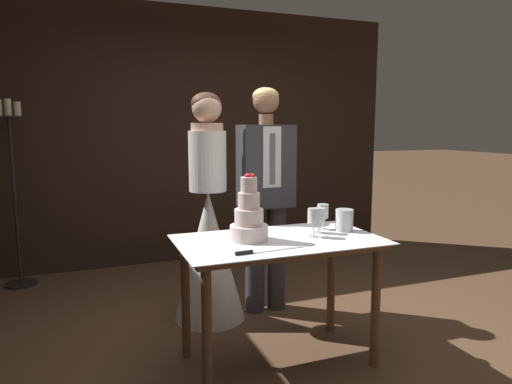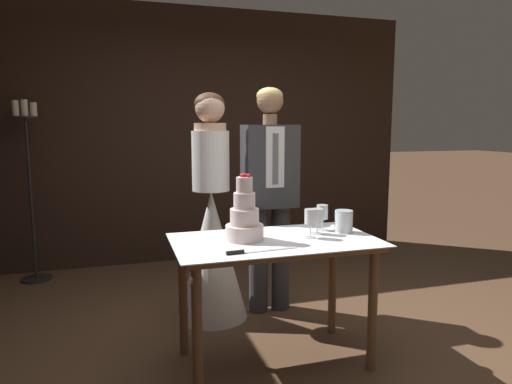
{
  "view_description": "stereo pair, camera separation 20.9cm",
  "coord_description": "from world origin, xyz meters",
  "px_view_note": "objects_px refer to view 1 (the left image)",
  "views": [
    {
      "loc": [
        -1.19,
        -2.56,
        1.48
      ],
      "look_at": [
        -0.09,
        0.33,
        1.03
      ],
      "focal_mm": 32.0,
      "sensor_mm": 36.0,
      "label": 1
    },
    {
      "loc": [
        -0.99,
        -2.63,
        1.48
      ],
      "look_at": [
        -0.09,
        0.33,
        1.03
      ],
      "focal_mm": 32.0,
      "sensor_mm": 36.0,
      "label": 2
    }
  ],
  "objects_px": {
    "wine_glass_near": "(319,216)",
    "groom": "(266,189)",
    "cake_knife": "(257,251)",
    "hurricane_candle": "(344,221)",
    "wine_glass_middle": "(314,217)",
    "cake_table": "(279,256)",
    "tiered_cake": "(249,219)",
    "wine_glass_far": "(323,212)",
    "bride": "(209,237)",
    "candle_stand": "(14,191)"
  },
  "relations": [
    {
      "from": "cake_table",
      "to": "bride",
      "type": "relative_size",
      "value": 0.72
    },
    {
      "from": "wine_glass_middle",
      "to": "cake_knife",
      "type": "bearing_deg",
      "value": -154.92
    },
    {
      "from": "wine_glass_near",
      "to": "wine_glass_far",
      "type": "height_order",
      "value": "wine_glass_far"
    },
    {
      "from": "wine_glass_middle",
      "to": "bride",
      "type": "bearing_deg",
      "value": 119.29
    },
    {
      "from": "cake_table",
      "to": "cake_knife",
      "type": "distance_m",
      "value": 0.35
    },
    {
      "from": "wine_glass_far",
      "to": "bride",
      "type": "relative_size",
      "value": 0.1
    },
    {
      "from": "cake_table",
      "to": "cake_knife",
      "type": "bearing_deg",
      "value": -134.74
    },
    {
      "from": "cake_knife",
      "to": "candle_stand",
      "type": "height_order",
      "value": "candle_stand"
    },
    {
      "from": "cake_table",
      "to": "hurricane_candle",
      "type": "relative_size",
      "value": 8.61
    },
    {
      "from": "wine_glass_far",
      "to": "bride",
      "type": "xyz_separation_m",
      "value": [
        -0.61,
        0.65,
        -0.27
      ]
    },
    {
      "from": "cake_knife",
      "to": "bride",
      "type": "xyz_separation_m",
      "value": [
        0.0,
        1.03,
        -0.16
      ]
    },
    {
      "from": "cake_knife",
      "to": "hurricane_candle",
      "type": "relative_size",
      "value": 2.95
    },
    {
      "from": "tiered_cake",
      "to": "wine_glass_far",
      "type": "height_order",
      "value": "tiered_cake"
    },
    {
      "from": "cake_table",
      "to": "hurricane_candle",
      "type": "distance_m",
      "value": 0.53
    },
    {
      "from": "cake_knife",
      "to": "wine_glass_far",
      "type": "distance_m",
      "value": 0.73
    },
    {
      "from": "cake_table",
      "to": "candle_stand",
      "type": "relative_size",
      "value": 0.72
    },
    {
      "from": "bride",
      "to": "wine_glass_near",
      "type": "bearing_deg",
      "value": -53.59
    },
    {
      "from": "tiered_cake",
      "to": "wine_glass_far",
      "type": "bearing_deg",
      "value": 10.05
    },
    {
      "from": "wine_glass_near",
      "to": "candle_stand",
      "type": "height_order",
      "value": "candle_stand"
    },
    {
      "from": "wine_glass_near",
      "to": "hurricane_candle",
      "type": "xyz_separation_m",
      "value": [
        0.18,
        -0.01,
        -0.04
      ]
    },
    {
      "from": "bride",
      "to": "wine_glass_far",
      "type": "bearing_deg",
      "value": -46.66
    },
    {
      "from": "cake_knife",
      "to": "wine_glass_middle",
      "type": "height_order",
      "value": "wine_glass_middle"
    },
    {
      "from": "cake_knife",
      "to": "wine_glass_far",
      "type": "relative_size",
      "value": 2.49
    },
    {
      "from": "wine_glass_near",
      "to": "tiered_cake",
      "type": "bearing_deg",
      "value": -177.94
    },
    {
      "from": "cake_knife",
      "to": "groom",
      "type": "relative_size",
      "value": 0.24
    },
    {
      "from": "cake_table",
      "to": "wine_glass_far",
      "type": "height_order",
      "value": "wine_glass_far"
    },
    {
      "from": "cake_table",
      "to": "bride",
      "type": "height_order",
      "value": "bride"
    },
    {
      "from": "hurricane_candle",
      "to": "bride",
      "type": "height_order",
      "value": "bride"
    },
    {
      "from": "wine_glass_middle",
      "to": "wine_glass_far",
      "type": "height_order",
      "value": "wine_glass_middle"
    },
    {
      "from": "groom",
      "to": "wine_glass_middle",
      "type": "bearing_deg",
      "value": -90.68
    },
    {
      "from": "wine_glass_near",
      "to": "wine_glass_middle",
      "type": "distance_m",
      "value": 0.12
    },
    {
      "from": "hurricane_candle",
      "to": "wine_glass_middle",
      "type": "bearing_deg",
      "value": -164.71
    },
    {
      "from": "wine_glass_near",
      "to": "hurricane_candle",
      "type": "distance_m",
      "value": 0.19
    },
    {
      "from": "wine_glass_far",
      "to": "groom",
      "type": "bearing_deg",
      "value": 102.74
    },
    {
      "from": "wine_glass_far",
      "to": "candle_stand",
      "type": "height_order",
      "value": "candle_stand"
    },
    {
      "from": "cake_table",
      "to": "wine_glass_near",
      "type": "xyz_separation_m",
      "value": [
        0.31,
        0.06,
        0.22
      ]
    },
    {
      "from": "tiered_cake",
      "to": "hurricane_candle",
      "type": "distance_m",
      "value": 0.68
    },
    {
      "from": "tiered_cake",
      "to": "cake_knife",
      "type": "distance_m",
      "value": 0.31
    },
    {
      "from": "cake_knife",
      "to": "wine_glass_near",
      "type": "bearing_deg",
      "value": 24.56
    },
    {
      "from": "cake_table",
      "to": "groom",
      "type": "height_order",
      "value": "groom"
    },
    {
      "from": "wine_glass_near",
      "to": "wine_glass_middle",
      "type": "relative_size",
      "value": 0.91
    },
    {
      "from": "bride",
      "to": "wine_glass_middle",
      "type": "bearing_deg",
      "value": -60.71
    },
    {
      "from": "wine_glass_far",
      "to": "bride",
      "type": "height_order",
      "value": "bride"
    },
    {
      "from": "cake_knife",
      "to": "candle_stand",
      "type": "relative_size",
      "value": 0.25
    },
    {
      "from": "wine_glass_near",
      "to": "groom",
      "type": "distance_m",
      "value": 0.74
    },
    {
      "from": "wine_glass_near",
      "to": "hurricane_candle",
      "type": "relative_size",
      "value": 1.13
    },
    {
      "from": "tiered_cake",
      "to": "hurricane_candle",
      "type": "bearing_deg",
      "value": 0.68
    },
    {
      "from": "wine_glass_far",
      "to": "cake_table",
      "type": "bearing_deg",
      "value": -159.45
    },
    {
      "from": "candle_stand",
      "to": "cake_knife",
      "type": "bearing_deg",
      "value": -58.3
    },
    {
      "from": "cake_table",
      "to": "wine_glass_middle",
      "type": "height_order",
      "value": "wine_glass_middle"
    }
  ]
}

